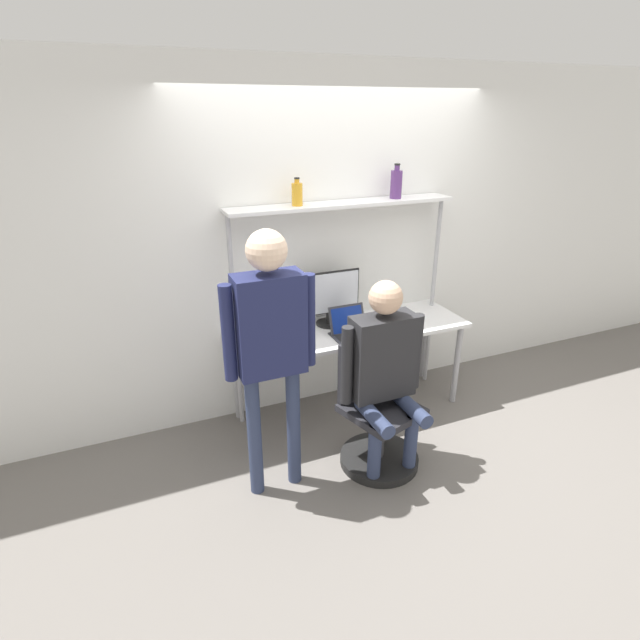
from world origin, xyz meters
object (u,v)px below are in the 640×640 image
person_standing (270,333)px  bottle_amber (297,194)px  cell_phone (383,332)px  monitor (330,296)px  bottle_purple (396,184)px  office_chair (376,427)px  laptop (349,327)px  person_seated (385,363)px

person_standing → bottle_amber: size_ratio=8.89×
cell_phone → person_standing: size_ratio=0.09×
monitor → bottle_purple: (0.57, 0.03, 0.83)m
monitor → office_chair: monitor is taller
cell_phone → bottle_purple: (0.25, 0.34, 1.06)m
person_standing → bottle_amber: bearing=59.2°
laptop → person_seated: size_ratio=0.21×
cell_phone → bottle_purple: size_ratio=0.58×
bottle_purple → office_chair: bearing=-123.5°
person_standing → bottle_purple: 1.69m
office_chair → person_seated: bearing=-74.7°
office_chair → cell_phone: bearing=58.0°
laptop → person_standing: 1.01m
office_chair → person_seated: (0.01, -0.04, 0.53)m
cell_phone → bottle_amber: size_ratio=0.76×
office_chair → bottle_amber: bearing=106.6°
person_seated → bottle_amber: (-0.27, 0.89, 0.98)m
office_chair → person_standing: person_standing is taller
laptop → person_seated: (-0.04, -0.62, -0.00)m
bottle_amber → monitor: bearing=-6.7°
monitor → laptop: (0.05, -0.25, -0.17)m
person_standing → bottle_amber: (0.49, 0.82, 0.66)m
monitor → person_seated: 0.88m
laptop → bottle_purple: bottle_purple is taller
cell_phone → bottle_purple: 1.14m
cell_phone → office_chair: bearing=-122.0°
laptop → cell_phone: 0.28m
monitor → office_chair: bearing=-89.7°
cell_phone → bottle_amber: bottle_amber is taller
monitor → person_seated: bearing=-88.9°
monitor → cell_phone: size_ratio=3.36×
office_chair → person_seated: person_seated is taller
bottle_purple → person_seated: bearing=-121.7°
laptop → office_chair: size_ratio=0.32×
person_standing → bottle_purple: size_ratio=6.71×
person_standing → person_seated: bearing=-5.3°
laptop → bottle_amber: 1.06m
person_seated → bottle_purple: size_ratio=5.24×
person_standing → bottle_purple: bearing=32.2°
bottle_amber → person_seated: bearing=-73.4°
monitor → laptop: size_ratio=1.74×
laptop → bottle_purple: 1.16m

